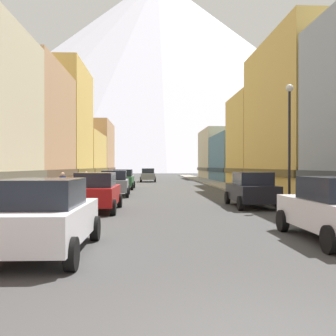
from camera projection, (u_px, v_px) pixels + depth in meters
The scene contains 22 objects.
sidewalk_left at pixel (99, 187), 39.23m from camera, with size 2.50×100.00×0.15m, color gray.
sidewalk_right at pixel (227, 186), 39.79m from camera, with size 2.50×100.00×0.15m, color gray.
storefront_left_2 at pixel (14, 133), 28.45m from camera, with size 7.12×10.05×9.17m.
storefront_left_3 at pixel (48, 129), 38.75m from camera, with size 7.59×9.92×11.64m.
storefront_left_4 at pixel (63, 159), 50.80m from camera, with size 9.78×13.24×6.28m.
storefront_left_5 at pixel (81, 152), 63.97m from camera, with size 9.74×12.27×9.05m.
storefront_right_2 at pixel (303, 119), 31.39m from camera, with size 6.41×13.62×11.83m.
storefront_right_3 at pixel (268, 142), 42.99m from camera, with size 7.72×9.12×9.57m.
storefront_right_4 at pixel (240, 159), 54.58m from camera, with size 6.89×13.15×6.36m.
storefront_right_5 at pixel (227, 155), 68.13m from camera, with size 8.65×13.20×8.18m.
car_left_0 at pixel (46, 216), 9.51m from camera, with size 2.09×4.41×1.78m.
car_left_1 at pixel (96, 192), 18.55m from camera, with size 2.09×4.41×1.78m.
car_left_2 at pixel (115, 183), 27.98m from camera, with size 2.17×4.45×1.78m.
car_left_3 at pixel (123, 179), 36.63m from camera, with size 2.10×4.42×1.78m.
car_right_0 at pixel (336, 209), 11.17m from camera, with size 2.10×4.42×1.78m.
car_right_1 at pixel (252, 189), 20.44m from camera, with size 2.09×4.41×1.78m.
car_driving_0 at pixel (148, 175), 53.72m from camera, with size 2.06×4.40×1.78m.
pedestrian_0 at pixel (86, 182), 31.09m from camera, with size 0.36×0.36×1.53m.
pedestrian_1 at pixel (262, 184), 27.48m from camera, with size 0.36×0.36×1.54m.
pedestrian_2 at pixel (63, 188), 22.72m from camera, with size 0.36×0.36×1.58m.
streetlamp_right at pixel (289, 126), 19.39m from camera, with size 0.36×0.36×5.86m.
mountain_backdrop at pixel (158, 73), 264.17m from camera, with size 294.38×294.38×126.69m, color silver.
Camera 1 is at (-1.34, -4.48, 2.07)m, focal length 43.24 mm.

